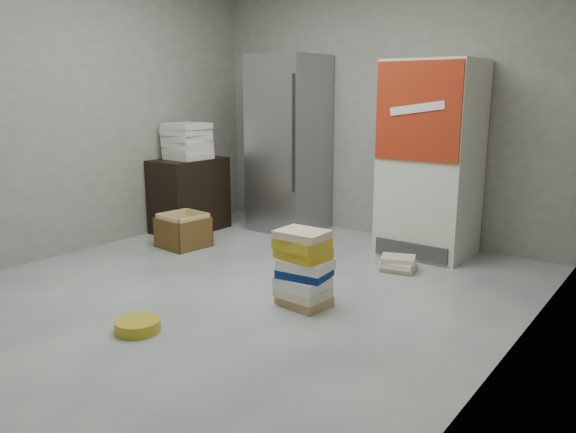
# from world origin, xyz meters

# --- Properties ---
(ground) EXTENTS (5.00, 5.00, 0.00)m
(ground) POSITION_xyz_m (0.00, 0.00, 0.00)
(ground) COLOR silver
(ground) RESTS_ON ground
(room_shell) EXTENTS (4.04, 5.04, 2.82)m
(room_shell) POSITION_xyz_m (0.00, 0.00, 1.80)
(room_shell) COLOR #9E988E
(room_shell) RESTS_ON ground
(steel_fridge) EXTENTS (0.70, 0.72, 1.90)m
(steel_fridge) POSITION_xyz_m (-0.90, 2.13, 0.95)
(steel_fridge) COLOR #94979B
(steel_fridge) RESTS_ON ground
(coke_cooler) EXTENTS (0.80, 0.73, 1.80)m
(coke_cooler) POSITION_xyz_m (0.75, 2.12, 0.90)
(coke_cooler) COLOR silver
(coke_cooler) RESTS_ON ground
(wood_shelf) EXTENTS (0.50, 0.80, 0.80)m
(wood_shelf) POSITION_xyz_m (-1.73, 1.40, 0.40)
(wood_shelf) COLOR black
(wood_shelf) RESTS_ON ground
(supply_box_stack) EXTENTS (0.43, 0.42, 0.39)m
(supply_box_stack) POSITION_xyz_m (-1.73, 1.39, 0.99)
(supply_box_stack) COLOR silver
(supply_box_stack) RESTS_ON wood_shelf
(phonebook_stack_main) EXTENTS (0.41, 0.33, 0.56)m
(phonebook_stack_main) POSITION_xyz_m (0.59, 0.30, 0.28)
(phonebook_stack_main) COLOR tan
(phonebook_stack_main) RESTS_ON ground
(phonebook_stack_side) EXTENTS (0.34, 0.31, 0.13)m
(phonebook_stack_side) POSITION_xyz_m (0.78, 1.45, 0.06)
(phonebook_stack_side) COLOR beige
(phonebook_stack_side) RESTS_ON ground
(cardboard_box) EXTENTS (0.46, 0.46, 0.34)m
(cardboard_box) POSITION_xyz_m (-1.28, 0.88, 0.14)
(cardboard_box) COLOR gold
(cardboard_box) RESTS_ON ground
(bucket_lid) EXTENTS (0.31, 0.31, 0.08)m
(bucket_lid) POSITION_xyz_m (-0.01, -0.71, 0.04)
(bucket_lid) COLOR gold
(bucket_lid) RESTS_ON ground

